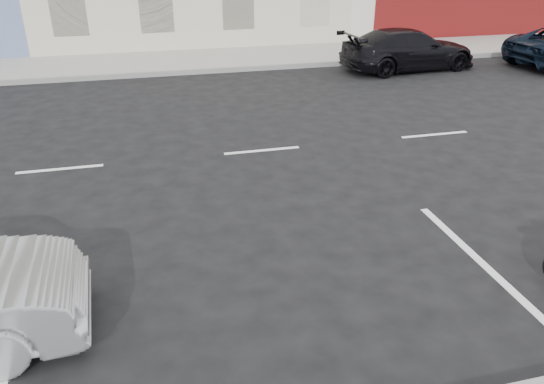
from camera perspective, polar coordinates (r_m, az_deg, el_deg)
The scene contains 4 objects.
ground at distance 11.70m, azimuth 8.55°, elevation 5.30°, with size 120.00×120.00×0.00m, color black.
sidewalk_far at distance 19.21m, azimuth -16.23°, elevation 13.04°, with size 80.00×3.40×0.15m, color gray.
curb_far at distance 17.55m, azimuth -16.29°, elevation 11.88°, with size 80.00×0.12×0.16m, color gray.
car_far at distance 18.50m, azimuth 14.45°, elevation 14.63°, with size 1.85×4.54×1.32m, color black.
Camera 1 is at (-4.30, -10.07, 4.11)m, focal length 35.00 mm.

